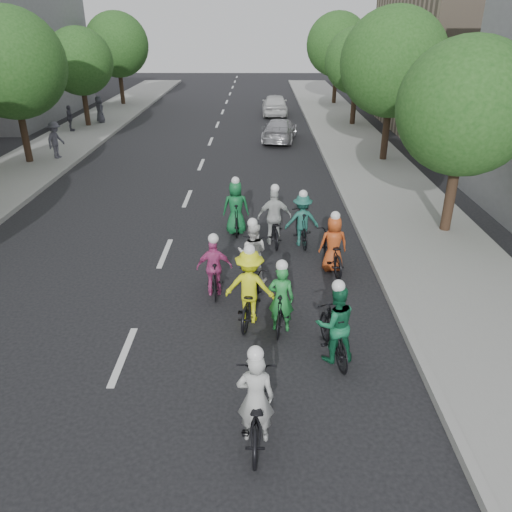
{
  "coord_description": "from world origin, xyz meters",
  "views": [
    {
      "loc": [
        2.81,
        -8.39,
        6.29
      ],
      "look_at": [
        2.72,
        2.73,
        1.0
      ],
      "focal_mm": 35.0,
      "sensor_mm": 36.0,
      "label": 1
    }
  ],
  "objects_px": {
    "cyclist_4": "(333,249)",
    "spectator_2": "(100,109)",
    "cyclist_9": "(236,212)",
    "spectator_0": "(56,140)",
    "cyclist_7": "(302,223)",
    "spectator_1": "(70,118)",
    "cyclist_8": "(274,223)",
    "follow_car_trail": "(275,105)",
    "cyclist_2": "(250,292)",
    "cyclist_6": "(253,258)",
    "cyclist_3": "(215,272)",
    "follow_car_lead": "(280,130)",
    "cyclist_1": "(335,329)",
    "cyclist_0": "(256,406)",
    "cyclist_5": "(281,305)"
  },
  "relations": [
    {
      "from": "cyclist_8",
      "to": "cyclist_2",
      "type": "bearing_deg",
      "value": 77.24
    },
    {
      "from": "cyclist_3",
      "to": "follow_car_lead",
      "type": "distance_m",
      "value": 17.69
    },
    {
      "from": "cyclist_2",
      "to": "cyclist_4",
      "type": "bearing_deg",
      "value": -121.1
    },
    {
      "from": "cyclist_1",
      "to": "cyclist_2",
      "type": "distance_m",
      "value": 2.25
    },
    {
      "from": "cyclist_8",
      "to": "follow_car_trail",
      "type": "xyz_separation_m",
      "value": [
        0.61,
        22.82,
        0.09
      ]
    },
    {
      "from": "cyclist_4",
      "to": "follow_car_trail",
      "type": "bearing_deg",
      "value": -93.98
    },
    {
      "from": "cyclist_8",
      "to": "follow_car_lead",
      "type": "relative_size",
      "value": 0.45
    },
    {
      "from": "spectator_1",
      "to": "follow_car_lead",
      "type": "bearing_deg",
      "value": -113.03
    },
    {
      "from": "cyclist_2",
      "to": "follow_car_lead",
      "type": "height_order",
      "value": "cyclist_2"
    },
    {
      "from": "cyclist_9",
      "to": "follow_car_lead",
      "type": "relative_size",
      "value": 0.44
    },
    {
      "from": "cyclist_4",
      "to": "cyclist_7",
      "type": "height_order",
      "value": "cyclist_7"
    },
    {
      "from": "follow_car_trail",
      "to": "cyclist_7",
      "type": "bearing_deg",
      "value": 90.36
    },
    {
      "from": "cyclist_5",
      "to": "spectator_0",
      "type": "bearing_deg",
      "value": -47.6
    },
    {
      "from": "spectator_1",
      "to": "cyclist_3",
      "type": "bearing_deg",
      "value": -166.32
    },
    {
      "from": "cyclist_3",
      "to": "spectator_0",
      "type": "xyz_separation_m",
      "value": [
        -8.75,
        12.99,
        0.41
      ]
    },
    {
      "from": "cyclist_3",
      "to": "spectator_1",
      "type": "relative_size",
      "value": 1.1
    },
    {
      "from": "cyclist_7",
      "to": "cyclist_8",
      "type": "xyz_separation_m",
      "value": [
        -0.83,
        0.09,
        -0.03
      ]
    },
    {
      "from": "cyclist_6",
      "to": "spectator_1",
      "type": "distance_m",
      "value": 21.89
    },
    {
      "from": "cyclist_5",
      "to": "spectator_1",
      "type": "distance_m",
      "value": 24.19
    },
    {
      "from": "spectator_2",
      "to": "cyclist_5",
      "type": "bearing_deg",
      "value": -179.2
    },
    {
      "from": "cyclist_6",
      "to": "follow_car_trail",
      "type": "xyz_separation_m",
      "value": [
        1.25,
        25.26,
        0.11
      ]
    },
    {
      "from": "cyclist_0",
      "to": "cyclist_3",
      "type": "bearing_deg",
      "value": -76.36
    },
    {
      "from": "cyclist_2",
      "to": "cyclist_8",
      "type": "relative_size",
      "value": 1.06
    },
    {
      "from": "cyclist_7",
      "to": "cyclist_0",
      "type": "bearing_deg",
      "value": 73.95
    },
    {
      "from": "cyclist_9",
      "to": "spectator_0",
      "type": "xyz_separation_m",
      "value": [
        -9.11,
        8.96,
        0.33
      ]
    },
    {
      "from": "cyclist_6",
      "to": "follow_car_trail",
      "type": "distance_m",
      "value": 25.29
    },
    {
      "from": "cyclist_5",
      "to": "spectator_1",
      "type": "relative_size",
      "value": 1.14
    },
    {
      "from": "spectator_1",
      "to": "cyclist_5",
      "type": "bearing_deg",
      "value": -164.72
    },
    {
      "from": "cyclist_3",
      "to": "cyclist_7",
      "type": "relative_size",
      "value": 0.9
    },
    {
      "from": "cyclist_2",
      "to": "follow_car_lead",
      "type": "distance_m",
      "value": 18.8
    },
    {
      "from": "cyclist_4",
      "to": "cyclist_0",
      "type": "bearing_deg",
      "value": 65.35
    },
    {
      "from": "cyclist_0",
      "to": "spectator_1",
      "type": "height_order",
      "value": "cyclist_0"
    },
    {
      "from": "cyclist_1",
      "to": "cyclist_4",
      "type": "relative_size",
      "value": 0.9
    },
    {
      "from": "cyclist_4",
      "to": "spectator_1",
      "type": "distance_m",
      "value": 22.55
    },
    {
      "from": "cyclist_2",
      "to": "follow_car_lead",
      "type": "bearing_deg",
      "value": -84.62
    },
    {
      "from": "cyclist_2",
      "to": "cyclist_8",
      "type": "height_order",
      "value": "cyclist_2"
    },
    {
      "from": "cyclist_7",
      "to": "spectator_1",
      "type": "distance_m",
      "value": 20.77
    },
    {
      "from": "cyclist_2",
      "to": "cyclist_9",
      "type": "height_order",
      "value": "cyclist_2"
    },
    {
      "from": "cyclist_4",
      "to": "follow_car_lead",
      "type": "bearing_deg",
      "value": -93.05
    },
    {
      "from": "cyclist_1",
      "to": "follow_car_lead",
      "type": "distance_m",
      "value": 20.19
    },
    {
      "from": "cyclist_5",
      "to": "cyclist_9",
      "type": "height_order",
      "value": "cyclist_9"
    },
    {
      "from": "cyclist_4",
      "to": "spectator_2",
      "type": "height_order",
      "value": "spectator_2"
    },
    {
      "from": "cyclist_3",
      "to": "spectator_2",
      "type": "height_order",
      "value": "spectator_2"
    },
    {
      "from": "cyclist_0",
      "to": "cyclist_1",
      "type": "xyz_separation_m",
      "value": [
        1.57,
        2.13,
        0.09
      ]
    },
    {
      "from": "cyclist_7",
      "to": "cyclist_9",
      "type": "height_order",
      "value": "cyclist_9"
    },
    {
      "from": "cyclist_1",
      "to": "cyclist_7",
      "type": "relative_size",
      "value": 1.0
    },
    {
      "from": "cyclist_2",
      "to": "cyclist_3",
      "type": "xyz_separation_m",
      "value": [
        -0.9,
        1.21,
        -0.09
      ]
    },
    {
      "from": "cyclist_7",
      "to": "follow_car_trail",
      "type": "bearing_deg",
      "value": -95.81
    },
    {
      "from": "cyclist_0",
      "to": "cyclist_4",
      "type": "bearing_deg",
      "value": -107.35
    },
    {
      "from": "cyclist_6",
      "to": "follow_car_lead",
      "type": "bearing_deg",
      "value": -86.42
    }
  ]
}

